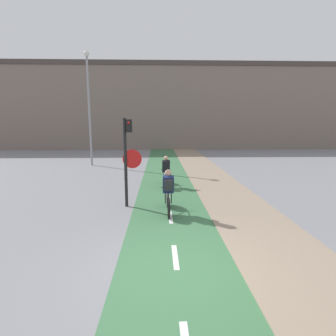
# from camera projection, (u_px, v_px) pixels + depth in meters

# --- Properties ---
(ground_plane) EXTENTS (120.00, 120.00, 0.00)m
(ground_plane) POSITION_uv_depth(u_px,v_px,m) (177.00, 270.00, 5.37)
(ground_plane) COLOR gray
(bike_lane) EXTENTS (2.53, 60.00, 0.02)m
(bike_lane) POSITION_uv_depth(u_px,v_px,m) (177.00, 269.00, 5.37)
(bike_lane) COLOR #3D7047
(bike_lane) RESTS_ON ground_plane
(sidewalk_strip) EXTENTS (2.40, 60.00, 0.05)m
(sidewalk_strip) POSITION_uv_depth(u_px,v_px,m) (295.00, 267.00, 5.44)
(sidewalk_strip) COLOR gray
(sidewalk_strip) RESTS_ON ground_plane
(building_row_background) EXTENTS (60.00, 5.20, 9.74)m
(building_row_background) POSITION_uv_depth(u_px,v_px,m) (162.00, 107.00, 31.66)
(building_row_background) COLOR slate
(building_row_background) RESTS_ON ground_plane
(traffic_light_pole) EXTENTS (0.67, 0.25, 3.15)m
(traffic_light_pole) POSITION_uv_depth(u_px,v_px,m) (128.00, 153.00, 9.16)
(traffic_light_pole) COLOR black
(traffic_light_pole) RESTS_ON ground_plane
(street_lamp_far) EXTENTS (0.36, 0.36, 7.75)m
(street_lamp_far) POSITION_uv_depth(u_px,v_px,m) (89.00, 98.00, 17.98)
(street_lamp_far) COLOR gray
(street_lamp_far) RESTS_ON ground_plane
(cyclist_near) EXTENTS (0.46, 1.76, 1.48)m
(cyclist_near) POSITION_uv_depth(u_px,v_px,m) (168.00, 192.00, 8.66)
(cyclist_near) COLOR black
(cyclist_near) RESTS_ON ground_plane
(cyclist_far) EXTENTS (0.46, 1.75, 1.47)m
(cyclist_far) POSITION_uv_depth(u_px,v_px,m) (166.00, 173.00, 12.36)
(cyclist_far) COLOR black
(cyclist_far) RESTS_ON ground_plane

